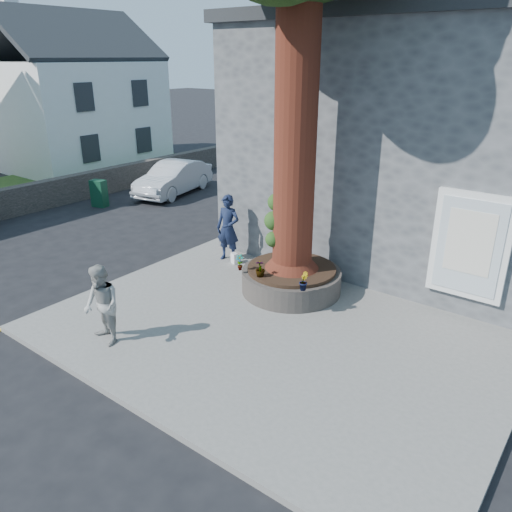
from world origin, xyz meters
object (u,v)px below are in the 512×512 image
Objects in this scene: woman at (102,305)px; planter at (291,279)px; car_silver at (174,178)px; a_board_sign at (99,193)px; man at (228,228)px.

planter is at bearing 81.30° from woman.
woman is 11.61m from car_silver.
woman is 10.19m from a_board_sign.
car_silver is at bearing 135.53° from man.
a_board_sign is at bearing -118.27° from car_silver.
man is 7.54m from a_board_sign.
woman is at bearing -90.91° from man.
car_silver is (-8.98, 4.89, 0.24)m from planter.
car_silver is 3.11m from a_board_sign.
planter is 10.23m from car_silver.
woman is 0.40× the size of car_silver.
man is 7.84m from car_silver.
planter is 1.46× the size of woman.
a_board_sign is at bearing 156.81° from woman.
woman is at bearing -111.25° from planter.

